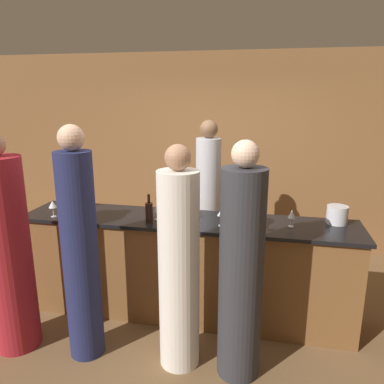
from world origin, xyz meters
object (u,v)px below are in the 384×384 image
Objects in this scene: wine_bottle_2 at (177,212)px; guest_0 at (80,252)px; guest_2 at (8,254)px; wine_bottle_0 at (149,212)px; guest_1 at (179,268)px; bartender at (208,208)px; ice_bucket at (337,215)px; wine_bottle_1 at (80,198)px; guest_3 at (241,272)px.

guest_0 is at bearing -137.56° from wine_bottle_2.
wine_bottle_0 is (1.07, 0.64, 0.25)m from guest_2.
guest_2 reaches higher than guest_1.
wine_bottle_2 is (-0.14, -0.92, 0.23)m from bartender.
bartender is at bearing 156.03° from ice_bucket.
wine_bottle_2 is at bearing 1.62° from wine_bottle_0.
bartender is 1.47m from ice_bucket.
bartender is 1.45m from wine_bottle_1.
wine_bottle_0 is at bearing 30.87° from guest_2.
guest_3 is at bearing 108.86° from bartender.
bartender is 1.74m from guest_0.
ice_bucket is (2.61, 0.04, -0.02)m from wine_bottle_1.
guest_0 is 0.75m from wine_bottle_0.
wine_bottle_2 is at bearing 25.83° from guest_2.
wine_bottle_2 is (0.67, 0.61, 0.21)m from guest_0.
guest_3 reaches higher than guest_1.
guest_0 is 1.33m from guest_3.
guest_2 is 1.27m from wine_bottle_0.
guest_3 is at bearing -25.76° from wine_bottle_1.
wine_bottle_2 is 1.51m from ice_bucket.
wine_bottle_1 is (-1.28, -0.63, 0.22)m from bartender.
guest_0 is 1.04× the size of guest_2.
wine_bottle_2 is (-0.66, 0.58, 0.27)m from guest_3.
guest_2 reaches higher than wine_bottle_0.
guest_2 is 9.86× the size of ice_bucket.
bartender is 6.42× the size of wine_bottle_2.
wine_bottle_0 is (-0.92, 0.57, 0.25)m from guest_3.
guest_1 is 0.75m from wine_bottle_0.
guest_0 is 1.05× the size of guest_3.
guest_0 is (-0.81, -1.53, 0.02)m from bartender.
wine_bottle_1 is at bearing 78.21° from guest_2.
guest_0 is 7.22× the size of wine_bottle_1.
guest_2 is (-1.50, -0.08, 0.02)m from guest_1.
guest_1 is at bearing 3.11° from guest_2.
ice_bucket is (1.31, 0.90, 0.25)m from guest_1.
wine_bottle_1 is at bearing -179.06° from ice_bucket.
wine_bottle_0 is 1.77m from ice_bucket.
ice_bucket is (1.74, 0.34, -0.02)m from wine_bottle_0.
guest_1 reaches higher than wine_bottle_1.
guest_3 reaches higher than wine_bottle_1.
bartender is at bearing 46.67° from guest_2.
wine_bottle_1 is at bearing 26.28° from bartender.
wine_bottle_0 is 1.41× the size of ice_bucket.
guest_2 is 6.97× the size of wine_bottle_0.
guest_2 reaches higher than wine_bottle_2.
guest_1 is 1.61m from ice_bucket.
guest_2 is at bearing -149.13° from wine_bottle_0.
guest_2 is 1.01× the size of guest_3.
guest_0 is at bearing -176.72° from guest_1.
ice_bucket is (2.81, 0.98, 0.23)m from guest_2.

